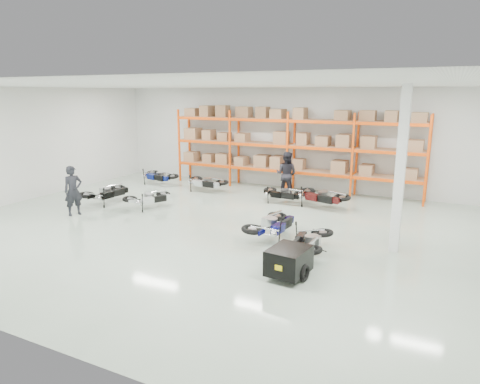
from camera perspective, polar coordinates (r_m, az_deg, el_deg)
The scene contains 14 objects.
room at distance 13.20m, azimuth -2.73°, elevation 4.26°, with size 18.00×18.00×18.00m.
pallet_rack at distance 19.05m, azimuth 6.80°, elevation 6.92°, with size 11.28×0.98×3.62m.
structural_column at distance 12.12m, azimuth 20.58°, elevation 2.64°, with size 0.25×0.25×4.50m, color white.
moto_blue_centre at distance 12.75m, azimuth 4.33°, elevation -3.82°, with size 0.83×1.88×1.15m, color #070949, non-canonical shape.
moto_silver_left at distance 16.49m, azimuth -12.05°, elevation -0.44°, with size 0.72×1.63×0.99m, color silver, non-canonical shape.
moto_black_far_left at distance 17.62m, azimuth -17.43°, elevation 0.30°, with size 0.81×1.82×1.11m, color black, non-canonical shape.
moto_touring_right at distance 11.61m, azimuth 9.26°, elevation -5.89°, with size 0.77×1.74×1.06m, color black, non-canonical shape.
trailer at distance 10.22m, azimuth 6.53°, elevation -9.10°, with size 0.93×1.77×0.73m.
moto_back_a at distance 20.68m, azimuth -10.80°, elevation 2.47°, with size 0.79×1.78×1.09m, color navy, non-canonical shape.
moto_back_b at distance 18.97m, azimuth -4.60°, elevation 1.68°, with size 0.78×1.75×1.07m, color silver, non-canonical shape.
moto_back_c at distance 17.01m, azimuth 5.76°, elevation 0.16°, with size 0.71×1.60×0.98m, color black, non-canonical shape.
moto_back_d at distance 16.52m, azimuth 10.76°, elevation -0.09°, with size 0.83×1.87×1.15m, color #400C0D, non-canonical shape.
person_left at distance 16.26m, azimuth -21.35°, elevation 0.16°, with size 0.65×0.43×1.78m, color black.
person_back at distance 18.03m, azimuth 6.19°, elevation 2.39°, with size 0.92×0.72×1.90m, color black.
Camera 1 is at (6.35, -11.39, 4.27)m, focal length 32.00 mm.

